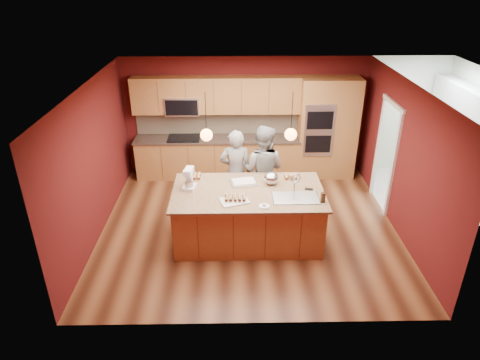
{
  "coord_description": "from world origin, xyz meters",
  "views": [
    {
      "loc": [
        -0.29,
        -6.91,
        4.46
      ],
      "look_at": [
        -0.17,
        -0.1,
        1.02
      ],
      "focal_mm": 32.0,
      "sensor_mm": 36.0,
      "label": 1
    }
  ],
  "objects_px": {
    "island": "(249,215)",
    "mixing_bowl": "(271,178)",
    "person_left": "(236,172)",
    "stand_mixer": "(189,180)",
    "person_right": "(263,170)"
  },
  "relations": [
    {
      "from": "island",
      "to": "stand_mixer",
      "type": "relative_size",
      "value": 6.94
    },
    {
      "from": "island",
      "to": "stand_mixer",
      "type": "distance_m",
      "value": 1.22
    },
    {
      "from": "island",
      "to": "mixing_bowl",
      "type": "bearing_deg",
      "value": 34.1
    },
    {
      "from": "person_left",
      "to": "mixing_bowl",
      "type": "bearing_deg",
      "value": 132.2
    },
    {
      "from": "person_left",
      "to": "mixing_bowl",
      "type": "height_order",
      "value": "person_left"
    },
    {
      "from": "island",
      "to": "person_right",
      "type": "bearing_deg",
      "value": 73.14
    },
    {
      "from": "person_left",
      "to": "stand_mixer",
      "type": "bearing_deg",
      "value": 47.64
    },
    {
      "from": "person_right",
      "to": "person_left",
      "type": "bearing_deg",
      "value": 19.48
    },
    {
      "from": "person_left",
      "to": "mixing_bowl",
      "type": "relative_size",
      "value": 6.38
    },
    {
      "from": "stand_mixer",
      "to": "person_right",
      "type": "bearing_deg",
      "value": 44.29
    },
    {
      "from": "island",
      "to": "person_right",
      "type": "distance_m",
      "value": 1.11
    },
    {
      "from": "person_left",
      "to": "mixing_bowl",
      "type": "distance_m",
      "value": 0.97
    },
    {
      "from": "person_left",
      "to": "mixing_bowl",
      "type": "xyz_separation_m",
      "value": [
        0.63,
        -0.71,
        0.21
      ]
    },
    {
      "from": "island",
      "to": "person_left",
      "type": "distance_m",
      "value": 1.08
    },
    {
      "from": "person_right",
      "to": "stand_mixer",
      "type": "relative_size",
      "value": 4.76
    }
  ]
}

